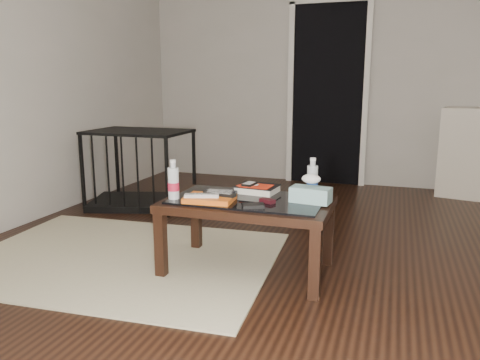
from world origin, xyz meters
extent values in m
plane|color=black|center=(0.00, 0.00, 0.00)|extent=(5.00, 5.00, 0.00)
plane|color=#BAB4AC|center=(0.00, 2.50, 1.35)|extent=(5.00, 0.00, 5.00)
plane|color=#BAB4AC|center=(-2.50, 0.00, 1.35)|extent=(0.00, 5.00, 5.00)
cube|color=black|center=(-0.40, 2.47, 1.00)|extent=(0.80, 0.05, 2.00)
cube|color=silver|center=(-0.82, 2.44, 1.00)|extent=(0.06, 0.04, 2.04)
cube|color=silver|center=(0.02, 2.44, 1.00)|extent=(0.06, 0.04, 2.04)
cube|color=black|center=(-0.92, -0.56, 0.20)|extent=(0.06, 0.06, 0.40)
cube|color=black|center=(0.00, -0.56, 0.20)|extent=(0.06, 0.06, 0.40)
cube|color=black|center=(-0.92, -0.04, 0.20)|extent=(0.06, 0.06, 0.40)
cube|color=black|center=(0.00, -0.04, 0.20)|extent=(0.06, 0.06, 0.40)
cube|color=black|center=(-0.46, -0.30, 0.43)|extent=(1.00, 0.60, 0.05)
cube|color=black|center=(-0.46, -0.30, 0.46)|extent=(0.90, 0.50, 0.01)
cube|color=#BDB592|center=(-1.32, -0.38, 0.01)|extent=(2.09, 1.62, 0.01)
cube|color=black|center=(-1.90, 0.87, 0.03)|extent=(1.04, 0.84, 0.06)
cube|color=black|center=(-1.90, 0.87, 0.70)|extent=(1.04, 0.84, 0.02)
cube|color=black|center=(-2.33, 0.59, 0.35)|extent=(0.03, 0.03, 0.70)
cube|color=black|center=(-1.47, 0.59, 0.35)|extent=(0.03, 0.03, 0.70)
cube|color=black|center=(-2.33, 1.15, 0.35)|extent=(0.03, 0.03, 0.70)
cube|color=black|center=(-1.47, 1.15, 0.35)|extent=(0.03, 0.03, 0.70)
cube|color=orange|center=(-0.66, -0.43, 0.48)|extent=(0.30, 0.23, 0.03)
cube|color=silver|center=(-0.69, -0.47, 0.50)|extent=(0.21, 0.11, 0.02)
cube|color=black|center=(-0.61, -0.40, 0.50)|extent=(0.20, 0.08, 0.02)
cube|color=black|center=(-0.62, -0.35, 0.50)|extent=(0.20, 0.07, 0.02)
cube|color=black|center=(-0.45, -0.13, 0.48)|extent=(0.27, 0.23, 0.05)
cube|color=red|center=(-0.47, -0.15, 0.51)|extent=(0.22, 0.18, 0.01)
cube|color=black|center=(-0.49, -0.17, 0.52)|extent=(0.08, 0.11, 0.02)
cube|color=black|center=(-0.32, -0.36, 0.47)|extent=(0.10, 0.08, 0.02)
cube|color=black|center=(-0.37, -0.49, 0.47)|extent=(0.14, 0.11, 0.02)
cylinder|color=silver|center=(-0.88, -0.45, 0.58)|extent=(0.07, 0.07, 0.24)
cylinder|color=silver|center=(-0.11, -0.11, 0.58)|extent=(0.08, 0.08, 0.24)
cube|color=teal|center=(-0.09, -0.27, 0.51)|extent=(0.24, 0.15, 0.09)
camera|label=1|loc=(0.37, -2.91, 1.15)|focal=35.00mm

